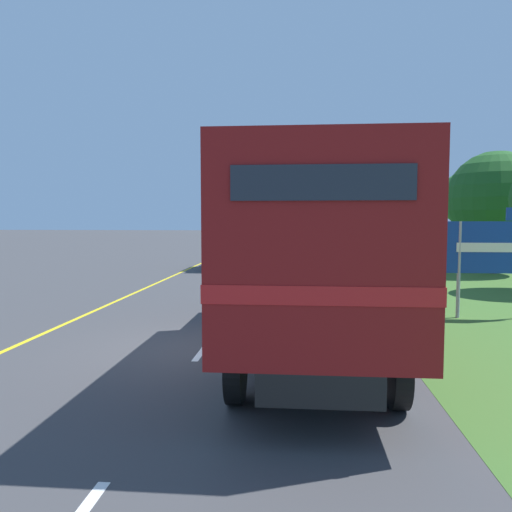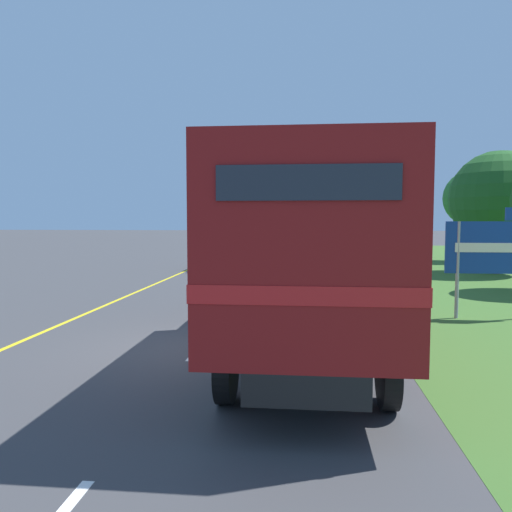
% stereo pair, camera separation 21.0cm
% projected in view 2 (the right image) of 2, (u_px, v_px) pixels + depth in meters
% --- Properties ---
extents(ground_plane, '(200.00, 200.00, 0.00)m').
position_uv_depth(ground_plane, '(200.00, 348.00, 9.59)').
color(ground_plane, '#3D3D3F').
extents(edge_line_yellow, '(0.12, 52.92, 0.01)m').
position_uv_depth(edge_line_yellow, '(176.00, 275.00, 22.04)').
color(edge_line_yellow, yellow).
rests_on(edge_line_yellow, ground).
extents(centre_dash_near, '(0.12, 2.60, 0.01)m').
position_uv_depth(centre_dash_near, '(204.00, 343.00, 9.96)').
color(centre_dash_near, white).
rests_on(centre_dash_near, ground).
extents(centre_dash_mid_a, '(0.12, 2.60, 0.01)m').
position_uv_depth(centre_dash_mid_a, '(245.00, 294.00, 16.51)').
color(centre_dash_mid_a, white).
rests_on(centre_dash_mid_a, ground).
extents(centre_dash_mid_b, '(0.12, 2.60, 0.01)m').
position_uv_depth(centre_dash_mid_b, '(262.00, 273.00, 23.05)').
color(centre_dash_mid_b, white).
rests_on(centre_dash_mid_b, ground).
extents(centre_dash_far, '(0.12, 2.60, 0.01)m').
position_uv_depth(centre_dash_far, '(272.00, 261.00, 29.60)').
color(centre_dash_far, white).
rests_on(centre_dash_far, ground).
extents(centre_dash_farthest, '(0.12, 2.60, 0.01)m').
position_uv_depth(centre_dash_farthest, '(278.00, 253.00, 36.15)').
color(centre_dash_farthest, white).
rests_on(centre_dash_farthest, ground).
extents(horse_trailer_truck, '(2.49, 8.51, 3.41)m').
position_uv_depth(horse_trailer_truck, '(307.00, 249.00, 8.99)').
color(horse_trailer_truck, black).
rests_on(horse_trailer_truck, ground).
extents(lead_car_white, '(1.80, 4.58, 2.05)m').
position_uv_depth(lead_car_white, '(230.00, 248.00, 25.04)').
color(lead_car_white, black).
rests_on(lead_car_white, ground).
extents(highway_sign, '(2.06, 0.09, 2.75)m').
position_uv_depth(highway_sign, '(490.00, 250.00, 12.23)').
color(highway_sign, '#9E9EA3').
rests_on(highway_sign, ground).
extents(roadside_tree_mid, '(4.23, 4.23, 5.52)m').
position_uv_depth(roadside_tree_mid, '(498.00, 198.00, 22.29)').
color(roadside_tree_mid, brown).
rests_on(roadside_tree_mid, ground).
extents(roadside_tree_far, '(3.23, 3.23, 5.31)m').
position_uv_depth(roadside_tree_far, '(472.00, 198.00, 28.79)').
color(roadside_tree_far, brown).
rests_on(roadside_tree_far, ground).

